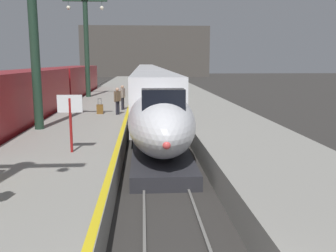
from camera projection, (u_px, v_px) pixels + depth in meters
platform_left at (100, 112)px, 28.75m from camera, size 4.80×110.00×1.05m
platform_right at (204, 111)px, 29.28m from camera, size 4.80×110.00×1.05m
platform_left_safety_stripe at (130, 105)px, 28.81m from camera, size 0.20×107.80×0.01m
rail_main_left at (143, 112)px, 31.75m from camera, size 0.08×110.00×0.12m
rail_main_right at (161, 112)px, 31.85m from camera, size 0.08×110.00×0.12m
rail_secondary_left at (47, 113)px, 31.21m from camera, size 0.08×110.00×0.12m
rail_secondary_right at (65, 113)px, 31.31m from camera, size 0.08×110.00×0.12m
highspeed_train_main at (149, 80)px, 48.58m from camera, size 2.92×76.12×3.60m
regional_train_adjacent at (52, 89)px, 30.13m from camera, size 2.85×36.60×3.80m
station_column_mid at (33, 16)px, 17.55m from camera, size 4.00×0.68×9.01m
station_column_far at (86, 38)px, 34.23m from camera, size 4.00×0.68×9.04m
passenger_near_edge at (117, 99)px, 23.25m from camera, size 0.41×0.46×1.69m
passenger_far_waiting at (123, 95)px, 25.59m from camera, size 0.36×0.53×1.69m
rolling_suitcase at (100, 109)px, 23.70m from camera, size 0.40×0.22×0.98m
departure_info_board at (70, 112)px, 13.52m from camera, size 0.90×0.10×2.12m
terminus_back_wall at (145, 52)px, 103.83m from camera, size 36.00×2.00×14.00m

